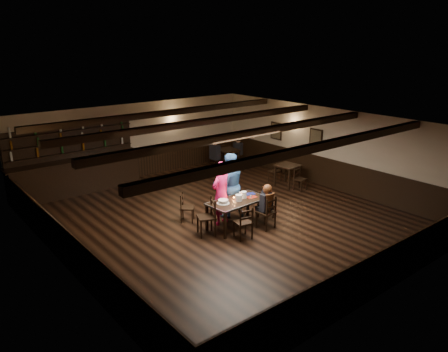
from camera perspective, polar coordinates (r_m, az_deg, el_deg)
ground at (r=12.44m, az=-0.05°, el=-5.46°), size 10.00×10.00×0.00m
room_shell at (r=11.91m, az=-0.13°, el=2.37°), size 9.02×10.02×2.71m
dining_table at (r=11.65m, az=1.75°, el=-3.52°), size 1.71×0.93×0.75m
chair_near_left at (r=10.98m, az=2.71°, el=-5.85°), size 0.47×0.45×0.86m
chair_near_right at (r=11.60m, az=5.82°, el=-4.50°), size 0.46×0.44×0.90m
chair_end_left at (r=11.23m, az=-1.92°, el=-4.95°), size 0.58×0.59×0.97m
chair_end_right at (r=12.28m, az=5.28°, el=-3.57°), size 0.36×0.37×0.78m
chair_far_pushed at (r=12.09m, az=-5.14°, el=-3.83°), size 0.52×0.52×0.80m
woman_pink at (r=11.75m, az=-0.40°, el=-2.25°), size 0.72×0.54×1.76m
man_blue at (r=12.25m, az=0.66°, el=-1.20°), size 1.09×0.98×1.85m
seated_person at (r=11.53m, az=5.63°, el=-3.06°), size 0.33×0.49×0.80m
cake at (r=11.38m, az=-0.11°, el=-3.39°), size 0.33×0.33×0.10m
plate_stack_a at (r=11.55m, az=1.94°, el=-2.86°), size 0.19×0.19×0.17m
plate_stack_b at (r=11.75m, az=2.58°, el=-2.46°), size 0.16×0.16×0.18m
tea_light at (r=11.70m, az=1.29°, el=-2.91°), size 0.05×0.05×0.06m
salt_shaker at (r=11.78m, az=3.52°, el=-2.70°), size 0.03×0.03×0.08m
pepper_shaker at (r=11.86m, az=3.57°, el=-2.56°), size 0.03×0.03×0.08m
drink_glass at (r=11.88m, az=2.14°, el=-2.39°), size 0.08×0.08×0.12m
menu_red at (r=11.86m, az=3.65°, el=-2.75°), size 0.30×0.23×0.00m
menu_blue at (r=12.11m, az=3.42°, el=-2.32°), size 0.32×0.27×0.00m
bar_counter at (r=15.04m, az=-18.78°, el=0.60°), size 4.37×0.70×2.20m
back_table_a at (r=15.05m, az=8.31°, el=1.05°), size 0.81×0.81×0.75m
back_table_b at (r=17.04m, az=0.47°, el=3.18°), size 0.81×0.81×0.75m
bg_patron_left at (r=16.53m, az=-1.20°, el=3.54°), size 0.27×0.41×0.81m
bg_patron_right at (r=17.26m, az=1.86°, el=3.92°), size 0.28×0.37×0.69m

